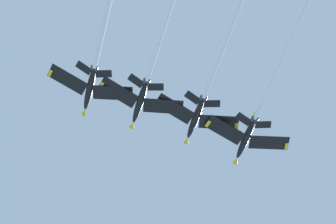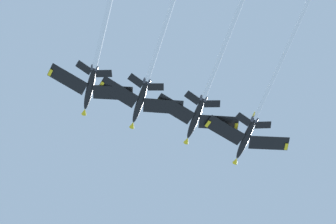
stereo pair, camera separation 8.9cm
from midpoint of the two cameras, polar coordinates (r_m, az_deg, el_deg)
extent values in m
ellipsoid|color=black|center=(125.22, -8.17, 2.42)|extent=(10.25, 8.08, 6.10)
cone|color=yellow|center=(129.19, -8.70, 0.05)|extent=(2.28, 2.12, 1.74)
ellipsoid|color=black|center=(126.93, -8.27, 1.81)|extent=(2.95, 2.53, 1.96)
cube|color=black|center=(125.27, -10.43, 3.37)|extent=(9.07, 8.36, 1.64)
cube|color=yellow|center=(125.80, -12.18, 4.03)|extent=(1.62, 1.75, 0.84)
cube|color=black|center=(124.32, -5.77, 2.00)|extent=(6.51, 9.61, 1.64)
cube|color=yellow|center=(124.13, -3.92, 1.61)|extent=(1.83, 1.29, 0.84)
cube|color=black|center=(122.65, -8.76, 4.59)|extent=(3.92, 3.50, 0.87)
cube|color=black|center=(122.24, -6.71, 3.99)|extent=(2.74, 3.95, 0.87)
cube|color=yellow|center=(123.70, -7.61, 4.54)|extent=(2.80, 2.11, 3.53)
cylinder|color=#38383D|center=(121.95, -7.88, 4.63)|extent=(1.47, 1.38, 1.14)
cylinder|color=#38383D|center=(121.86, -7.48, 4.52)|extent=(1.47, 1.38, 1.14)
ellipsoid|color=black|center=(124.12, -2.95, 1.07)|extent=(10.24, 8.32, 5.72)
cone|color=yellow|center=(127.89, -3.73, -1.33)|extent=(2.26, 2.12, 1.71)
ellipsoid|color=black|center=(125.78, -3.16, 0.45)|extent=(2.94, 2.57, 1.88)
cube|color=black|center=(123.67, -5.20, 2.08)|extent=(9.16, 8.30, 1.52)
cube|color=yellow|center=(123.82, -6.97, 2.80)|extent=(1.62, 1.78, 0.78)
cube|color=black|center=(123.77, -0.52, 0.59)|extent=(6.69, 9.62, 1.52)
cube|color=yellow|center=(123.98, 1.33, 0.16)|extent=(1.85, 1.32, 0.78)
cube|color=black|center=(121.48, -3.36, 3.28)|extent=(3.94, 3.47, 0.82)
cube|color=black|center=(121.52, -1.31, 2.62)|extent=(2.82, 3.97, 0.82)
cube|color=yellow|center=(122.78, -2.27, 3.20)|extent=(2.71, 2.12, 3.49)
cylinder|color=#38383D|center=(120.98, -2.45, 3.30)|extent=(1.46, 1.38, 1.11)
cylinder|color=#38383D|center=(120.99, -2.04, 3.17)|extent=(1.46, 1.38, 1.11)
ellipsoid|color=black|center=(125.03, 2.87, -0.65)|extent=(10.25, 8.20, 5.91)
cone|color=yellow|center=(128.86, 1.96, -2.96)|extent=(2.27, 2.12, 1.73)
ellipsoid|color=black|center=(126.70, 2.60, -1.23)|extent=(2.95, 2.55, 1.92)
cube|color=black|center=(124.02, 0.65, 0.33)|extent=(9.11, 8.33, 1.58)
cube|color=yellow|center=(123.73, -1.12, 1.03)|extent=(1.62, 1.76, 0.81)
cube|color=black|center=(125.22, 5.28, -1.10)|extent=(6.60, 9.61, 1.58)
cube|color=yellow|center=(125.85, 7.09, -1.50)|extent=(1.84, 1.30, 0.81)
cube|color=black|center=(122.09, 2.56, 1.49)|extent=(3.93, 3.49, 0.85)
cube|color=black|center=(122.61, 4.59, 0.85)|extent=(2.78, 3.96, 0.85)
cube|color=yellow|center=(123.62, 3.59, 1.44)|extent=(2.75, 2.11, 3.51)
cylinder|color=#38383D|center=(121.78, 3.49, 1.50)|extent=(1.47, 1.38, 1.13)
cylinder|color=#38383D|center=(121.88, 3.89, 1.38)|extent=(1.47, 1.38, 1.13)
cylinder|color=white|center=(113.21, 6.69, 8.98)|extent=(28.27, 21.40, 15.28)
ellipsoid|color=black|center=(126.62, 8.06, -2.80)|extent=(10.33, 8.05, 5.95)
cone|color=yellow|center=(130.49, 7.06, -5.03)|extent=(2.28, 2.11, 1.73)
ellipsoid|color=black|center=(128.28, 7.74, -3.35)|extent=(2.96, 2.52, 1.93)
cube|color=black|center=(125.11, 5.90, -1.90)|extent=(9.06, 8.41, 1.59)
cube|color=yellow|center=(124.42, 4.15, -1.25)|extent=(1.64, 1.75, 0.82)
cube|color=black|center=(127.29, 10.43, -3.20)|extent=(6.48, 9.62, 1.59)
cube|color=yellow|center=(128.29, 12.19, -3.55)|extent=(1.84, 1.28, 0.82)
cube|color=black|center=(123.43, 7.85, -0.76)|extent=(3.92, 3.52, 0.85)
cube|color=black|center=(124.39, 9.83, -1.34)|extent=(2.73, 3.95, 0.85)
cube|color=yellow|center=(125.15, 8.80, -0.76)|extent=(2.79, 2.07, 3.52)
cylinder|color=#38383D|center=(123.29, 8.77, -0.74)|extent=(1.47, 1.37, 1.13)
cylinder|color=#38383D|center=(123.48, 9.17, -0.85)|extent=(1.47, 1.37, 1.13)
cylinder|color=white|center=(113.68, 12.69, 7.49)|extent=(32.00, 23.31, 17.15)
camera|label=1|loc=(0.04, 89.98, -0.10)|focal=58.60mm
camera|label=2|loc=(0.04, -90.02, 0.10)|focal=58.60mm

